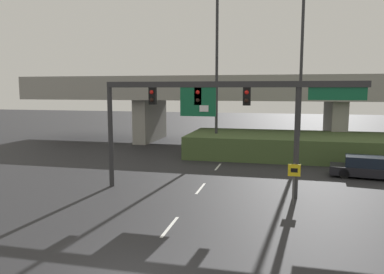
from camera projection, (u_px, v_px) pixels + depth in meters
name	position (u px, v px, depth m)	size (l,w,h in m)	color
lane_markings	(210.00, 176.00, 24.66)	(0.14, 33.51, 0.01)	silver
signal_gantry	(217.00, 104.00, 20.14)	(14.02, 0.44, 6.13)	#2D2D30
speed_limit_sign	(294.00, 178.00, 18.44)	(0.60, 0.11, 2.11)	#4C4C4C
highway_light_pole_near	(217.00, 49.00, 31.78)	(0.70, 0.36, 17.41)	#2D2D30
highway_light_pole_far	(301.00, 68.00, 29.92)	(0.70, 0.36, 14.10)	#2D2D30
overpass_bridge	(238.00, 96.00, 39.04)	(45.57, 9.17, 7.00)	gray
grass_embankment	(290.00, 145.00, 31.93)	(17.20, 7.69, 1.86)	#42562D
parked_sedan_near_right	(367.00, 168.00, 24.23)	(4.88, 2.41, 1.40)	black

